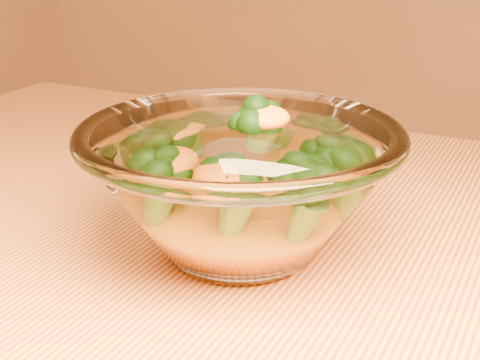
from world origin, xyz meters
The scene contains 3 objects.
glass_bowl centered at (-0.10, 0.05, 0.80)m, with size 0.22×0.22×0.10m.
cheese_sauce centered at (-0.10, 0.05, 0.78)m, with size 0.13×0.13×0.04m, color orange.
broccoli_heap centered at (-0.10, 0.06, 0.82)m, with size 0.15×0.14×0.08m.
Camera 1 is at (0.10, -0.33, 0.97)m, focal length 50.00 mm.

